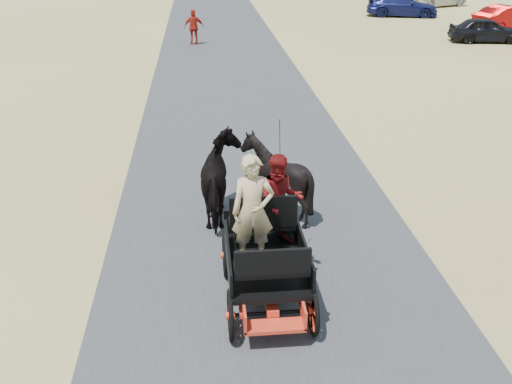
{
  "coord_description": "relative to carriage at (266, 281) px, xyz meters",
  "views": [
    {
      "loc": [
        -1.08,
        -6.0,
        5.63
      ],
      "look_at": [
        -0.17,
        3.29,
        1.2
      ],
      "focal_mm": 40.0,
      "sensor_mm": 36.0,
      "label": 1
    }
  ],
  "objects": [
    {
      "name": "ground",
      "position": [
        0.17,
        -1.69,
        -0.36
      ],
      "size": [
        140.0,
        140.0,
        0.0
      ],
      "primitive_type": "plane",
      "color": "tan"
    },
    {
      "name": "road",
      "position": [
        0.17,
        -1.69,
        -0.35
      ],
      "size": [
        6.0,
        140.0,
        0.01
      ],
      "primitive_type": "cube",
      "color": "#38383A",
      "rests_on": "ground"
    },
    {
      "name": "carriage",
      "position": [
        0.0,
        0.0,
        0.0
      ],
      "size": [
        1.3,
        2.4,
        0.72
      ],
      "primitive_type": null,
      "color": "black",
      "rests_on": "ground"
    },
    {
      "name": "horse_left",
      "position": [
        -0.55,
        3.0,
        0.49
      ],
      "size": [
        0.91,
        2.01,
        1.7
      ],
      "primitive_type": "imported",
      "rotation": [
        0.0,
        0.0,
        3.14
      ],
      "color": "black",
      "rests_on": "ground"
    },
    {
      "name": "horse_right",
      "position": [
        0.55,
        3.0,
        0.49
      ],
      "size": [
        1.37,
        1.54,
        1.7
      ],
      "primitive_type": "imported",
      "rotation": [
        0.0,
        0.0,
        3.14
      ],
      "color": "black",
      "rests_on": "ground"
    },
    {
      "name": "driver_man",
      "position": [
        -0.2,
        0.05,
        1.26
      ],
      "size": [
        0.66,
        0.43,
        1.8
      ],
      "primitive_type": "imported",
      "color": "tan",
      "rests_on": "carriage"
    },
    {
      "name": "passenger_woman",
      "position": [
        0.3,
        0.6,
        1.15
      ],
      "size": [
        0.77,
        0.6,
        1.58
      ],
      "primitive_type": "imported",
      "color": "#660C0F",
      "rests_on": "carriage"
    },
    {
      "name": "pedestrian",
      "position": [
        -1.16,
        21.83,
        0.5
      ],
      "size": [
        1.06,
        0.56,
        1.73
      ],
      "primitive_type": "imported",
      "rotation": [
        0.0,
        0.0,
        3.28
      ],
      "color": "#A42012",
      "rests_on": "ground"
    },
    {
      "name": "car_a",
      "position": [
        13.78,
        21.04,
        0.26
      ],
      "size": [
        3.8,
        1.97,
        1.24
      ],
      "primitive_type": "imported",
      "rotation": [
        0.0,
        0.0,
        1.43
      ],
      "color": "black",
      "rests_on": "ground"
    },
    {
      "name": "car_b",
      "position": [
        16.58,
        24.03,
        0.35
      ],
      "size": [
        4.58,
        2.78,
        1.43
      ],
      "primitive_type": "imported",
      "rotation": [
        0.0,
        0.0,
        1.89
      ],
      "color": "maroon",
      "rests_on": "ground"
    },
    {
      "name": "car_c",
      "position": [
        12.4,
        30.15,
        0.3
      ],
      "size": [
        4.87,
        2.87,
        1.33
      ],
      "primitive_type": "imported",
      "rotation": [
        0.0,
        0.0,
        1.34
      ],
      "color": "navy",
      "rests_on": "ground"
    }
  ]
}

